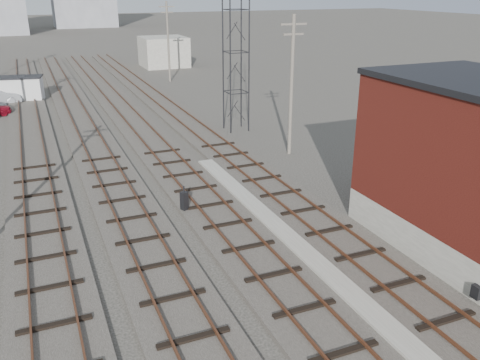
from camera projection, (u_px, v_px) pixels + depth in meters
ground at (112, 82)px, 59.56m from camera, size 320.00×320.00×0.00m
track_right at (185, 120)px, 42.35m from camera, size 3.20×90.00×0.39m
track_mid_right at (137, 125)px, 40.90m from camera, size 3.20×90.00×0.39m
track_mid_left at (86, 130)px, 39.45m from camera, size 3.20×90.00×0.39m
track_left at (31, 136)px, 38.01m from camera, size 3.20×90.00×0.39m
platform_curb at (321, 269)px, 20.10m from camera, size 0.90×28.00×0.26m
lattice_tower at (236, 31)px, 37.34m from camera, size 1.60×1.60×15.00m
utility_pole_right_a at (292, 82)px, 32.64m from camera, size 1.80×0.24×9.00m
utility_pole_right_b at (168, 40)px, 58.47m from camera, size 1.80×0.24×9.00m
shed_right at (164, 52)px, 70.70m from camera, size 6.00×6.00×4.00m
switch_stand at (184, 201)px, 25.13m from camera, size 0.41×0.41×1.34m
site_trailer at (13, 89)px, 49.44m from camera, size 6.01×3.42×2.38m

